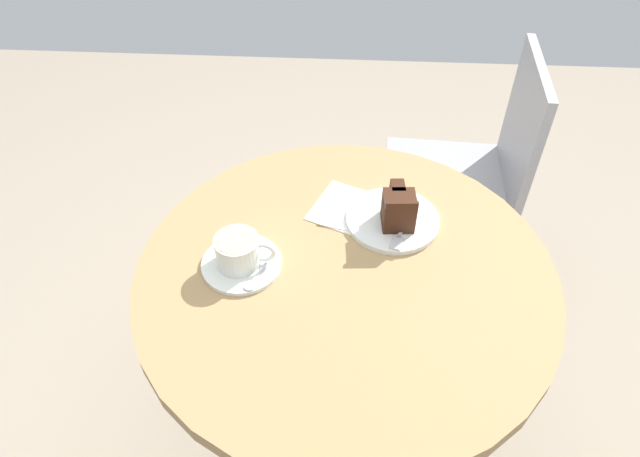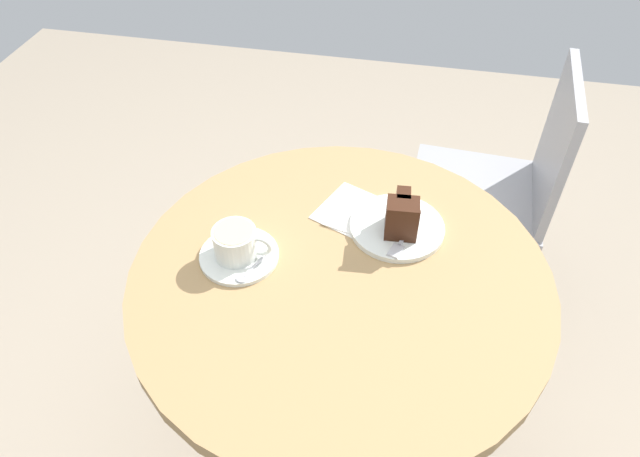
{
  "view_description": "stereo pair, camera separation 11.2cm",
  "coord_description": "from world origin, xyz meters",
  "px_view_note": "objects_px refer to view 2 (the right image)",
  "views": [
    {
      "loc": [
        -0.01,
        -0.73,
        1.54
      ],
      "look_at": [
        -0.05,
        0.07,
        0.76
      ],
      "focal_mm": 32.0,
      "sensor_mm": 36.0,
      "label": 1
    },
    {
      "loc": [
        0.1,
        -0.72,
        1.54
      ],
      "look_at": [
        -0.05,
        0.07,
        0.76
      ],
      "focal_mm": 32.0,
      "sensor_mm": 36.0,
      "label": 2
    }
  ],
  "objects_px": {
    "cake_slice": "(402,216)",
    "fork": "(403,239)",
    "napkin": "(358,213)",
    "saucer": "(239,255)",
    "coffee_cup": "(237,241)",
    "cake_plate": "(397,227)",
    "cafe_chair": "(508,181)",
    "teaspoon": "(250,270)"
  },
  "relations": [
    {
      "from": "saucer",
      "to": "napkin",
      "type": "xyz_separation_m",
      "value": [
        0.21,
        0.17,
        -0.0
      ]
    },
    {
      "from": "napkin",
      "to": "saucer",
      "type": "bearing_deg",
      "value": -140.84
    },
    {
      "from": "teaspoon",
      "to": "cake_plate",
      "type": "height_order",
      "value": "teaspoon"
    },
    {
      "from": "cafe_chair",
      "to": "cake_slice",
      "type": "bearing_deg",
      "value": -25.82
    },
    {
      "from": "cake_plate",
      "to": "cake_slice",
      "type": "distance_m",
      "value": 0.05
    },
    {
      "from": "fork",
      "to": "cafe_chair",
      "type": "bearing_deg",
      "value": 170.21
    },
    {
      "from": "cake_slice",
      "to": "napkin",
      "type": "xyz_separation_m",
      "value": [
        -0.09,
        0.04,
        -0.05
      ]
    },
    {
      "from": "saucer",
      "to": "coffee_cup",
      "type": "xyz_separation_m",
      "value": [
        -0.0,
        0.0,
        0.04
      ]
    },
    {
      "from": "cake_slice",
      "to": "cafe_chair",
      "type": "height_order",
      "value": "cafe_chair"
    },
    {
      "from": "coffee_cup",
      "to": "cake_slice",
      "type": "bearing_deg",
      "value": 21.73
    },
    {
      "from": "cake_slice",
      "to": "fork",
      "type": "height_order",
      "value": "cake_slice"
    },
    {
      "from": "napkin",
      "to": "cake_slice",
      "type": "bearing_deg",
      "value": -25.45
    },
    {
      "from": "fork",
      "to": "napkin",
      "type": "relative_size",
      "value": 0.76
    },
    {
      "from": "cake_plate",
      "to": "cake_slice",
      "type": "bearing_deg",
      "value": -62.32
    },
    {
      "from": "coffee_cup",
      "to": "fork",
      "type": "distance_m",
      "value": 0.33
    },
    {
      "from": "fork",
      "to": "cake_slice",
      "type": "bearing_deg",
      "value": -145.95
    },
    {
      "from": "cake_slice",
      "to": "cake_plate",
      "type": "bearing_deg",
      "value": 117.68
    },
    {
      "from": "saucer",
      "to": "fork",
      "type": "relative_size",
      "value": 1.09
    },
    {
      "from": "cake_plate",
      "to": "fork",
      "type": "bearing_deg",
      "value": -69.55
    },
    {
      "from": "coffee_cup",
      "to": "saucer",
      "type": "bearing_deg",
      "value": -61.5
    },
    {
      "from": "teaspoon",
      "to": "fork",
      "type": "distance_m",
      "value": 0.31
    },
    {
      "from": "cake_plate",
      "to": "coffee_cup",
      "type": "bearing_deg",
      "value": -155.58
    },
    {
      "from": "coffee_cup",
      "to": "fork",
      "type": "xyz_separation_m",
      "value": [
        0.31,
        0.09,
        -0.03
      ]
    },
    {
      "from": "coffee_cup",
      "to": "fork",
      "type": "relative_size",
      "value": 0.81
    },
    {
      "from": "saucer",
      "to": "fork",
      "type": "height_order",
      "value": "fork"
    },
    {
      "from": "saucer",
      "to": "cafe_chair",
      "type": "height_order",
      "value": "cafe_chair"
    },
    {
      "from": "cake_plate",
      "to": "teaspoon",
      "type": "bearing_deg",
      "value": -145.72
    },
    {
      "from": "coffee_cup",
      "to": "napkin",
      "type": "xyz_separation_m",
      "value": [
        0.21,
        0.17,
        -0.04
      ]
    },
    {
      "from": "teaspoon",
      "to": "napkin",
      "type": "bearing_deg",
      "value": 161.76
    },
    {
      "from": "cake_slice",
      "to": "cafe_chair",
      "type": "relative_size",
      "value": 0.11
    },
    {
      "from": "cake_plate",
      "to": "napkin",
      "type": "xyz_separation_m",
      "value": [
        -0.09,
        0.03,
        -0.0
      ]
    },
    {
      "from": "cafe_chair",
      "to": "fork",
      "type": "bearing_deg",
      "value": -23.79
    },
    {
      "from": "saucer",
      "to": "coffee_cup",
      "type": "bearing_deg",
      "value": 118.5
    },
    {
      "from": "saucer",
      "to": "coffee_cup",
      "type": "relative_size",
      "value": 1.35
    },
    {
      "from": "fork",
      "to": "cafe_chair",
      "type": "distance_m",
      "value": 0.64
    },
    {
      "from": "coffee_cup",
      "to": "cake_plate",
      "type": "distance_m",
      "value": 0.33
    },
    {
      "from": "coffee_cup",
      "to": "cake_plate",
      "type": "height_order",
      "value": "coffee_cup"
    },
    {
      "from": "coffee_cup",
      "to": "cafe_chair",
      "type": "xyz_separation_m",
      "value": [
        0.59,
        0.63,
        -0.26
      ]
    },
    {
      "from": "saucer",
      "to": "cake_slice",
      "type": "xyz_separation_m",
      "value": [
        0.3,
        0.13,
        0.05
      ]
    },
    {
      "from": "cake_plate",
      "to": "cafe_chair",
      "type": "height_order",
      "value": "cafe_chair"
    },
    {
      "from": "teaspoon",
      "to": "cafe_chair",
      "type": "relative_size",
      "value": 0.11
    },
    {
      "from": "teaspoon",
      "to": "cake_slice",
      "type": "bearing_deg",
      "value": 143.25
    }
  ]
}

